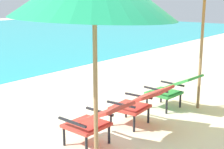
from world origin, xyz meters
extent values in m
cube|color=red|center=(-0.96, -0.08, 0.28)|extent=(0.53, 0.51, 0.04)
cube|color=red|center=(-0.96, -0.45, 0.55)|extent=(0.53, 0.52, 0.27)
cylinder|color=black|center=(-1.17, 0.13, 0.13)|extent=(0.04, 0.04, 0.26)
cylinder|color=black|center=(-0.73, 0.13, 0.13)|extent=(0.04, 0.04, 0.26)
cylinder|color=black|center=(-1.18, -0.29, 0.13)|extent=(0.04, 0.04, 0.26)
cylinder|color=black|center=(-0.74, -0.29, 0.13)|extent=(0.04, 0.04, 0.26)
cube|color=black|center=(-1.22, -0.08, 0.40)|extent=(0.04, 0.50, 0.03)
cube|color=black|center=(-0.70, -0.08, 0.40)|extent=(0.04, 0.50, 0.03)
cube|color=red|center=(0.00, -0.11, 0.28)|extent=(0.56, 0.54, 0.04)
cube|color=red|center=(0.02, -0.47, 0.55)|extent=(0.56, 0.55, 0.27)
cylinder|color=black|center=(-0.24, 0.08, 0.13)|extent=(0.04, 0.04, 0.26)
cylinder|color=black|center=(0.20, 0.12, 0.13)|extent=(0.04, 0.04, 0.26)
cylinder|color=black|center=(-0.21, -0.33, 0.13)|extent=(0.04, 0.04, 0.26)
cylinder|color=black|center=(0.23, -0.30, 0.13)|extent=(0.04, 0.04, 0.26)
cube|color=black|center=(-0.26, -0.13, 0.40)|extent=(0.07, 0.50, 0.03)
cube|color=black|center=(0.25, -0.09, 0.40)|extent=(0.07, 0.50, 0.03)
cube|color=#338E3D|center=(1.01, -0.12, 0.28)|extent=(0.55, 0.53, 0.04)
cube|color=#338E3D|center=(0.99, -0.49, 0.55)|extent=(0.55, 0.55, 0.27)
cylinder|color=black|center=(0.81, 0.10, 0.13)|extent=(0.04, 0.04, 0.26)
cylinder|color=black|center=(1.25, 0.07, 0.13)|extent=(0.04, 0.04, 0.26)
cylinder|color=black|center=(0.78, -0.32, 0.13)|extent=(0.04, 0.04, 0.26)
cylinder|color=black|center=(1.22, -0.35, 0.13)|extent=(0.04, 0.04, 0.26)
cube|color=black|center=(0.75, -0.10, 0.40)|extent=(0.06, 0.50, 0.03)
cube|color=black|center=(1.27, -0.14, 0.40)|extent=(0.06, 0.50, 0.03)
cylinder|color=olive|center=(-1.34, -0.60, 0.89)|extent=(0.05, 0.05, 1.77)
cylinder|color=olive|center=(1.40, -0.61, 1.01)|extent=(0.05, 0.05, 2.01)
camera|label=1|loc=(-3.92, -2.94, 1.97)|focal=52.32mm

